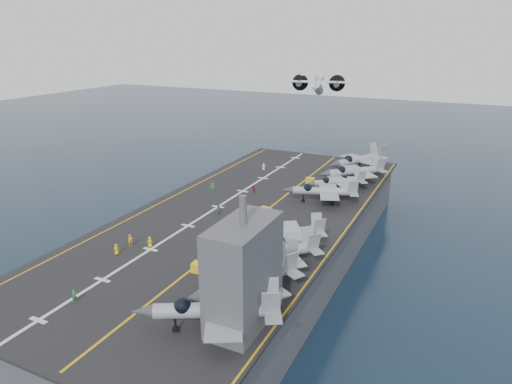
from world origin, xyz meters
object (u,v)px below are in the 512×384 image
at_px(island_superstructure, 244,262).
at_px(fighter_jet_0, 216,309).
at_px(tow_cart_a, 200,268).
at_px(transport_plane, 318,87).

height_order(island_superstructure, fighter_jet_0, island_superstructure).
bearing_deg(island_superstructure, fighter_jet_0, -123.99).
distance_m(fighter_jet_0, tow_cart_a, 13.58).
distance_m(island_superstructure, tow_cart_a, 14.60).
xyz_separation_m(island_superstructure, fighter_jet_0, (-1.90, -2.82, -4.72)).
relative_size(island_superstructure, tow_cart_a, 6.42).
distance_m(island_superstructure, transport_plane, 86.31).
bearing_deg(transport_plane, island_superstructure, -76.42).
bearing_deg(island_superstructure, transport_plane, 103.58).
bearing_deg(transport_plane, tow_cart_a, -82.78).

